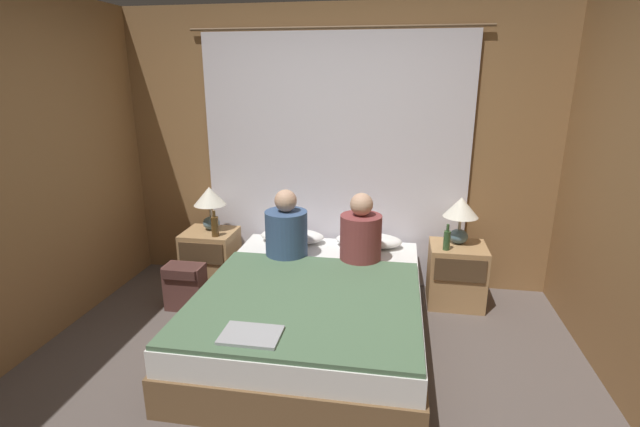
# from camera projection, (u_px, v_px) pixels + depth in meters

# --- Properties ---
(ground_plane) EXTENTS (16.00, 16.00, 0.00)m
(ground_plane) POSITION_uv_depth(u_px,v_px,m) (292.00, 400.00, 2.83)
(ground_plane) COLOR #564C47
(wall_back) EXTENTS (4.00, 0.06, 2.50)m
(wall_back) POSITION_uv_depth(u_px,v_px,m) (335.00, 150.00, 4.22)
(wall_back) COLOR olive
(wall_back) RESTS_ON ground_plane
(curtain_panel) EXTENTS (2.58, 0.02, 2.30)m
(curtain_panel) POSITION_uv_depth(u_px,v_px,m) (334.00, 163.00, 4.20)
(curtain_panel) COLOR silver
(curtain_panel) RESTS_ON ground_plane
(bed) EXTENTS (1.58, 2.04, 0.44)m
(bed) POSITION_uv_depth(u_px,v_px,m) (313.00, 312.00, 3.45)
(bed) COLOR brown
(bed) RESTS_ON ground_plane
(nightstand_left) EXTENTS (0.46, 0.42, 0.53)m
(nightstand_left) POSITION_uv_depth(u_px,v_px,m) (211.00, 258.00, 4.32)
(nightstand_left) COLOR #A87F51
(nightstand_left) RESTS_ON ground_plane
(nightstand_right) EXTENTS (0.46, 0.42, 0.53)m
(nightstand_right) POSITION_uv_depth(u_px,v_px,m) (456.00, 275.00, 3.97)
(nightstand_right) COLOR #A87F51
(nightstand_right) RESTS_ON ground_plane
(lamp_left) EXTENTS (0.29, 0.29, 0.40)m
(lamp_left) POSITION_uv_depth(u_px,v_px,m) (210.00, 201.00, 4.23)
(lamp_left) COLOR slate
(lamp_left) RESTS_ON nightstand_left
(lamp_right) EXTENTS (0.29, 0.29, 0.40)m
(lamp_right) POSITION_uv_depth(u_px,v_px,m) (461.00, 212.00, 3.87)
(lamp_right) COLOR slate
(lamp_right) RESTS_ON nightstand_right
(pillow_left) EXTENTS (0.58, 0.29, 0.12)m
(pillow_left) POSITION_uv_depth(u_px,v_px,m) (292.00, 236.00, 4.21)
(pillow_left) COLOR white
(pillow_left) RESTS_ON bed
(pillow_right) EXTENTS (0.58, 0.29, 0.12)m
(pillow_right) POSITION_uv_depth(u_px,v_px,m) (369.00, 241.00, 4.10)
(pillow_right) COLOR white
(pillow_right) RESTS_ON bed
(blanket_on_bed) EXTENTS (1.52, 1.45, 0.03)m
(blanket_on_bed) POSITION_uv_depth(u_px,v_px,m) (306.00, 299.00, 3.12)
(blanket_on_bed) COLOR #4C6B4C
(blanket_on_bed) RESTS_ON bed
(person_left_in_bed) EXTENTS (0.35, 0.35, 0.58)m
(person_left_in_bed) POSITION_uv_depth(u_px,v_px,m) (286.00, 231.00, 3.83)
(person_left_in_bed) COLOR #38517A
(person_left_in_bed) RESTS_ON bed
(person_right_in_bed) EXTENTS (0.34, 0.34, 0.58)m
(person_right_in_bed) POSITION_uv_depth(u_px,v_px,m) (361.00, 235.00, 3.73)
(person_right_in_bed) COLOR brown
(person_right_in_bed) RESTS_ON bed
(beer_bottle_on_left_stand) EXTENTS (0.07, 0.07, 0.24)m
(beer_bottle_on_left_stand) POSITION_uv_depth(u_px,v_px,m) (215.00, 226.00, 4.10)
(beer_bottle_on_left_stand) COLOR #513819
(beer_bottle_on_left_stand) RESTS_ON nightstand_left
(beer_bottle_on_right_stand) EXTENTS (0.06, 0.06, 0.22)m
(beer_bottle_on_right_stand) POSITION_uv_depth(u_px,v_px,m) (447.00, 240.00, 3.78)
(beer_bottle_on_right_stand) COLOR #2D4C28
(beer_bottle_on_right_stand) RESTS_ON nightstand_right
(laptop_on_bed) EXTENTS (0.34, 0.24, 0.02)m
(laptop_on_bed) POSITION_uv_depth(u_px,v_px,m) (251.00, 335.00, 2.65)
(laptop_on_bed) COLOR #9EA0A5
(laptop_on_bed) RESTS_ON blanket_on_bed
(backpack_on_floor) EXTENTS (0.32, 0.21, 0.39)m
(backpack_on_floor) POSITION_uv_depth(u_px,v_px,m) (185.00, 284.00, 3.90)
(backpack_on_floor) COLOR brown
(backpack_on_floor) RESTS_ON ground_plane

